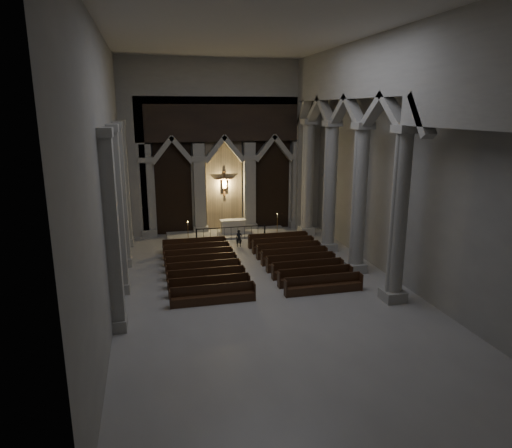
# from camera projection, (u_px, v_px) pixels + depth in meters

# --- Properties ---
(room) EXTENTS (24.00, 24.10, 12.00)m
(room) POSITION_uv_depth(u_px,v_px,m) (266.00, 134.00, 20.55)
(room) COLOR #A5A29C
(room) RESTS_ON ground
(sanctuary_wall) EXTENTS (14.00, 0.77, 12.00)m
(sanctuary_wall) POSITION_uv_depth(u_px,v_px,m) (224.00, 140.00, 31.67)
(sanctuary_wall) COLOR #A4A299
(sanctuary_wall) RESTS_ON ground
(right_arcade) EXTENTS (1.00, 24.00, 12.00)m
(right_arcade) POSITION_uv_depth(u_px,v_px,m) (365.00, 126.00, 22.99)
(right_arcade) COLOR #A4A299
(right_arcade) RESTS_ON ground
(left_pilasters) EXTENTS (0.60, 13.00, 8.03)m
(left_pilasters) POSITION_uv_depth(u_px,v_px,m) (120.00, 205.00, 23.24)
(left_pilasters) COLOR #A4A299
(left_pilasters) RESTS_ON ground
(sanctuary_step) EXTENTS (8.50, 2.60, 0.15)m
(sanctuary_step) POSITION_uv_depth(u_px,v_px,m) (228.00, 234.00, 32.39)
(sanctuary_step) COLOR #A4A299
(sanctuary_step) RESTS_ON ground
(altar) EXTENTS (1.82, 0.73, 0.93)m
(altar) POSITION_uv_depth(u_px,v_px,m) (233.00, 226.00, 32.36)
(altar) COLOR beige
(altar) RESTS_ON sanctuary_step
(altar_rail) EXTENTS (4.80, 0.09, 0.94)m
(altar_rail) POSITION_uv_depth(u_px,v_px,m) (231.00, 231.00, 30.95)
(altar_rail) COLOR black
(altar_rail) RESTS_ON ground
(candle_stand_left) EXTENTS (0.25, 0.25, 1.48)m
(candle_stand_left) POSITION_uv_depth(u_px,v_px,m) (188.00, 237.00, 30.29)
(candle_stand_left) COLOR olive
(candle_stand_left) RESTS_ON ground
(candle_stand_right) EXTENTS (0.26, 0.26, 1.56)m
(candle_stand_right) POSITION_uv_depth(u_px,v_px,m) (277.00, 229.00, 32.19)
(candle_stand_right) COLOR olive
(candle_stand_right) RESTS_ON ground
(pews) EXTENTS (9.33, 8.41, 0.88)m
(pews) POSITION_uv_depth(u_px,v_px,m) (251.00, 265.00, 25.26)
(pews) COLOR black
(pews) RESTS_ON ground
(worshipper) EXTENTS (0.44, 0.33, 1.11)m
(worshipper) POSITION_uv_depth(u_px,v_px,m) (239.00, 238.00, 29.47)
(worshipper) COLOR black
(worshipper) RESTS_ON ground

